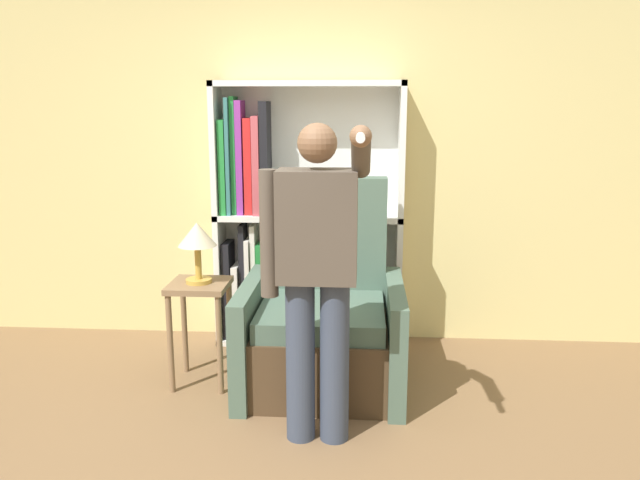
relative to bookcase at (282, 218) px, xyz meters
name	(u,v)px	position (x,y,z in m)	size (l,w,h in m)	color
wall_back	(308,151)	(0.17, 0.16, 0.47)	(8.00, 0.06, 2.80)	#DBCC84
bookcase	(282,218)	(0.00, 0.00, 0.00)	(1.33, 0.28, 1.89)	white
armchair	(323,324)	(0.34, -0.67, -0.55)	(0.99, 0.93, 1.27)	#4C3823
person_standing	(317,268)	(0.35, -1.39, 0.00)	(0.54, 0.78, 1.65)	#384256
side_table	(200,306)	(-0.42, -0.75, -0.42)	(0.36, 0.36, 0.66)	#846647
table_lamp	(197,239)	(-0.42, -0.75, 0.01)	(0.24, 0.24, 0.37)	gold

